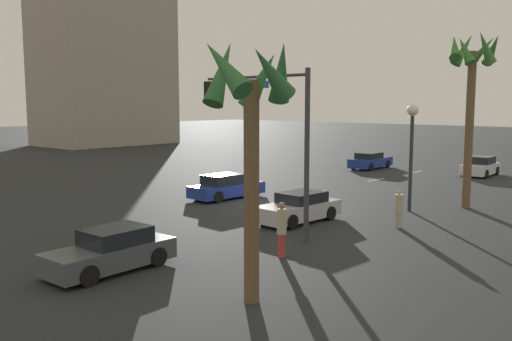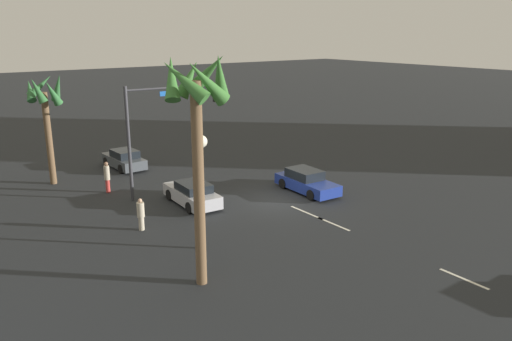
% 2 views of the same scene
% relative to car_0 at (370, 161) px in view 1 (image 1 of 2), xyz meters
% --- Properties ---
extents(ground_plane, '(220.00, 220.00, 0.00)m').
position_rel_car_0_xyz_m(ground_plane, '(17.77, 3.90, -0.62)').
color(ground_plane, '#232628').
extents(lane_stripe_0, '(2.33, 0.14, 0.01)m').
position_rel_car_0_xyz_m(lane_stripe_0, '(-0.23, 3.90, -0.62)').
color(lane_stripe_0, silver).
rests_on(lane_stripe_0, ground_plane).
extents(lane_stripe_1, '(2.15, 0.14, 0.01)m').
position_rel_car_0_xyz_m(lane_stripe_1, '(5.77, 3.90, -0.62)').
color(lane_stripe_1, silver).
rests_on(lane_stripe_1, ground_plane).
extents(lane_stripe_2, '(2.27, 0.14, 0.01)m').
position_rel_car_0_xyz_m(lane_stripe_2, '(13.12, 3.90, -0.62)').
color(lane_stripe_2, silver).
rests_on(lane_stripe_2, ground_plane).
extents(lane_stripe_3, '(2.58, 0.14, 0.01)m').
position_rel_car_0_xyz_m(lane_stripe_3, '(15.18, 3.90, -0.62)').
color(lane_stripe_3, silver).
rests_on(lane_stripe_3, ground_plane).
extents(car_0, '(4.50, 1.89, 1.33)m').
position_rel_car_0_xyz_m(car_0, '(0.00, 0.00, 0.00)').
color(car_0, navy).
rests_on(car_0, ground_plane).
extents(car_1, '(4.37, 2.00, 1.33)m').
position_rel_car_0_xyz_m(car_1, '(20.13, 8.22, -0.00)').
color(car_1, '#B7B7BC').
rests_on(car_1, ground_plane).
extents(car_2, '(4.25, 1.94, 1.36)m').
position_rel_car_0_xyz_m(car_2, '(29.98, 8.30, 0.01)').
color(car_2, '#474C51').
rests_on(car_2, ground_plane).
extents(car_3, '(4.02, 1.98, 1.42)m').
position_rel_car_0_xyz_m(car_3, '(-1.55, 8.38, 0.03)').
color(car_3, silver).
rests_on(car_3, ground_plane).
extents(car_4, '(4.54, 2.02, 1.37)m').
position_rel_car_0_xyz_m(car_4, '(18.01, 1.39, 0.01)').
color(car_4, navy).
rests_on(car_4, ground_plane).
extents(traffic_signal, '(0.55, 6.11, 6.65)m').
position_rel_car_0_xyz_m(traffic_signal, '(22.75, 8.69, 3.93)').
color(traffic_signal, '#38383D').
rests_on(traffic_signal, ground_plane).
extents(streetlamp, '(0.56, 0.56, 5.28)m').
position_rel_car_0_xyz_m(streetlamp, '(14.48, 10.79, 3.15)').
color(streetlamp, '#2D2D33').
rests_on(streetlamp, ground_plane).
extents(pedestrian_0, '(0.43, 0.43, 1.65)m').
position_rel_car_0_xyz_m(pedestrian_0, '(18.24, 12.17, 0.24)').
color(pedestrian_0, '#B2A58C').
rests_on(pedestrian_0, ground_plane).
extents(pedestrian_1, '(0.40, 0.40, 1.94)m').
position_rel_car_0_xyz_m(pedestrian_1, '(25.10, 11.34, 0.41)').
color(pedestrian_1, '#BF3833').
rests_on(pedestrian_1, ground_plane).
extents(palm_tree_0, '(2.73, 2.93, 8.96)m').
position_rel_car_0_xyz_m(palm_tree_0, '(11.63, 12.53, 6.14)').
color(palm_tree_0, brown).
rests_on(palm_tree_0, ground_plane).
extents(palm_tree_1, '(2.51, 2.43, 7.08)m').
position_rel_car_0_xyz_m(palm_tree_1, '(29.01, 13.49, 4.61)').
color(palm_tree_1, brown).
rests_on(palm_tree_1, ground_plane).
extents(building_1, '(16.56, 10.96, 30.70)m').
position_rel_car_0_xyz_m(building_1, '(-0.68, -40.03, 14.73)').
color(building_1, '#9E9384').
rests_on(building_1, ground_plane).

